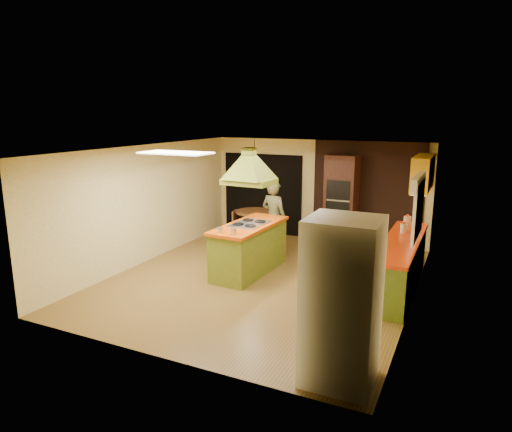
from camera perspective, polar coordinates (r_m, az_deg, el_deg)
The scene contains 21 objects.
ground at distance 8.95m, azimuth 0.95°, elevation -7.82°, with size 6.50×6.50×0.00m, color olive.
room_walls at distance 8.59m, azimuth 0.98°, elevation 0.01°, with size 5.50×6.50×6.50m.
ceiling_plane at distance 8.40m, azimuth 1.01°, elevation 8.35°, with size 6.50×6.50×0.00m, color silver.
brick_panel at distance 11.24m, azimuth 13.70°, elevation 2.69°, with size 2.64×0.03×2.50m, color #381E14.
nook_opening at distance 12.12m, azimuth 0.82°, elevation 2.81°, with size 2.20×0.03×2.10m, color black.
right_counter at distance 8.72m, azimuth 17.57°, elevation -5.79°, with size 0.62×3.05×0.92m.
upper_cabinets at distance 9.94m, azimuth 20.14°, elevation 5.08°, with size 0.34×1.40×0.70m, color yellow.
window_right at distance 8.18m, azimuth 19.69°, elevation 2.34°, with size 0.12×1.35×1.06m.
fluor_panel at distance 7.91m, azimuth -10.00°, elevation 7.78°, with size 1.20×0.60×0.03m, color white.
kitchen_island at distance 9.15m, azimuth -0.84°, elevation -4.00°, with size 0.91×2.04×1.01m.
range_hood at distance 8.81m, azimuth -0.87°, elevation 6.95°, with size 0.97×0.73×0.78m.
man at distance 10.28m, azimuth 2.24°, elevation -0.20°, with size 0.61×0.40×1.68m, color brown.
refrigerator at distance 5.47m, azimuth 10.66°, elevation -10.52°, with size 0.82×0.78×2.01m, color white.
wall_oven at distance 11.12m, azimuth 10.59°, elevation 1.91°, with size 0.74×0.62×2.19m.
dining_table at distance 11.60m, azimuth -0.19°, elevation -0.39°, with size 0.96×0.96×0.72m.
chair_left at distance 11.87m, azimuth -3.45°, elevation -0.90°, with size 0.38×0.38×0.70m, color brown, non-canonical shape.
chair_near at distance 10.97m, azimuth -0.48°, elevation -2.06°, with size 0.37×0.37×0.68m, color brown, non-canonical shape.
pendant_lamp at distance 11.37m, azimuth -0.20°, elevation 6.47°, with size 0.30×0.30×0.19m, color #FF9E3F.
canister_large at distance 9.57m, azimuth 18.38°, elevation -0.69°, with size 0.15×0.15×0.22m, color beige.
canister_medium at distance 9.08m, azimuth 17.96°, elevation -1.49°, with size 0.13×0.13×0.18m, color beige.
canister_small at distance 9.25m, azimuth 18.09°, elevation -1.36°, with size 0.11×0.11×0.14m, color beige.
Camera 1 is at (3.45, -7.63, 3.15)m, focal length 32.00 mm.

